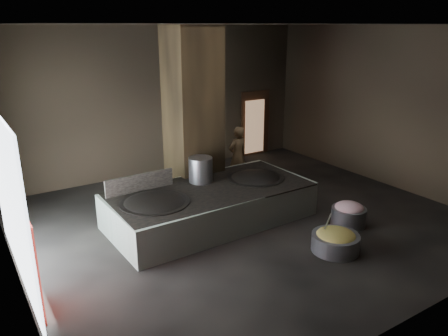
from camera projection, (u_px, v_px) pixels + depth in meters
floor at (244, 222)px, 10.58m from camera, size 10.00×9.00×0.10m
ceiling at (247, 22)px, 9.15m from camera, size 10.00×9.00×0.10m
back_wall at (160, 101)px, 13.50m from camera, size 10.00×0.10×4.50m
front_wall at (429, 190)px, 6.23m from camera, size 10.00×0.10×4.50m
right_wall at (389, 107)px, 12.46m from camera, size 0.10×9.00×4.50m
pillar at (193, 116)px, 11.23m from camera, size 1.20×1.20×4.50m
hearth_platform at (211, 205)px, 10.38m from camera, size 4.84×2.42×0.83m
platform_cap at (211, 189)px, 10.26m from camera, size 4.67×2.24×0.03m
wok_left at (155, 205)px, 9.49m from camera, size 1.50×1.50×0.42m
wok_left_rim at (155, 203)px, 9.47m from camera, size 1.54×1.54×0.05m
wok_right at (255, 181)px, 11.01m from camera, size 1.40×1.40×0.39m
wok_right_rim at (255, 178)px, 10.99m from camera, size 1.43×1.43×0.05m
stock_pot at (201, 170)px, 10.62m from camera, size 0.58×0.58×0.62m
splash_guard at (140, 183)px, 10.04m from camera, size 1.66×0.11×0.42m
cook at (238, 156)px, 12.68m from camera, size 0.67×0.47×1.73m
veg_basin at (335, 243)px, 9.07m from camera, size 1.02×1.02×0.36m
veg_fill at (336, 235)px, 9.01m from camera, size 0.81×0.81×0.25m
ladle at (326, 226)px, 8.99m from camera, size 0.18×0.37×0.70m
meat_basin at (348, 217)px, 10.21m from camera, size 1.02×1.02×0.44m
meat_fill at (349, 208)px, 10.14m from camera, size 0.66×0.66×0.25m
doorway_near at (196, 133)px, 14.40m from camera, size 1.18×0.08×2.38m
doorway_near_glow at (198, 135)px, 14.32m from camera, size 0.90×0.04×2.13m
doorway_far at (255, 124)px, 15.63m from camera, size 1.18×0.08×2.38m
doorway_far_glow at (255, 127)px, 15.50m from camera, size 0.80×0.04×1.89m
left_opening at (9, 197)px, 7.69m from camera, size 0.04×4.20×3.10m
pavilion_sliver at (33, 266)px, 6.92m from camera, size 0.05×0.90×1.70m
tree_silhouette at (2, 149)px, 8.43m from camera, size 0.28×1.10×1.10m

